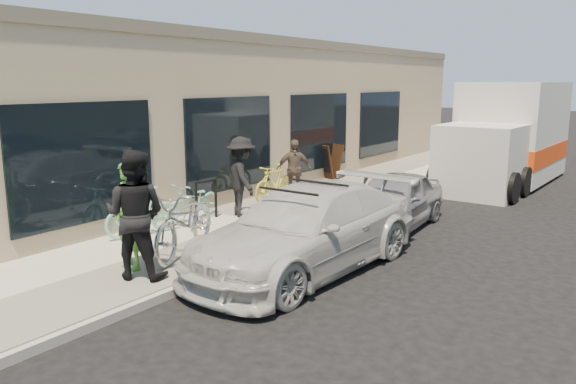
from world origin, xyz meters
The scene contains 17 objects.
ground centered at (0.00, 0.00, 0.00)m, with size 120.00×120.00×0.00m, color black.
sidewalk centered at (-2.00, 3.00, 0.07)m, with size 3.00×34.00×0.15m, color #B5B1A3.
curb centered at (-0.45, 3.00, 0.07)m, with size 0.12×34.00×0.13m, color #A5A197.
storefront centered at (-5.24, 7.99, 2.12)m, with size 3.60×20.00×4.22m.
bike_rack centered at (-2.83, 2.43, 0.67)m, with size 0.10×0.61×0.85m.
sandwich_board centered at (-3.39, 8.37, 0.68)m, with size 0.80×0.81×1.03m.
sedan_white centered at (0.47, 1.31, 0.69)m, with size 2.24×4.86×1.42m.
sedan_silver centered at (0.47, 4.63, 0.59)m, with size 1.39×3.46×1.18m, color #96969B.
moving_truck centered at (0.97, 11.57, 1.35)m, with size 2.48×6.25×3.04m.
tandem_bike centered at (-1.41, 0.43, 0.72)m, with size 0.76×2.19×1.15m, color #B3B3B5.
woman_rider centered at (-1.57, -0.61, 1.01)m, with size 0.63×0.41×1.72m, color #4FA436.
man_standing centered at (-1.18, -0.80, 1.12)m, with size 0.94×0.73×1.94m, color black.
cruiser_bike_a centered at (-2.94, 0.79, 0.61)m, with size 0.43×1.53×0.92m, color #88CBB7.
cruiser_bike_b centered at (-3.04, 2.29, 0.55)m, with size 0.53×1.53×0.80m, color #88CBB7.
cruiser_bike_c centered at (-2.76, 4.77, 0.61)m, with size 0.44×1.54×0.93m, color gold.
bystander_a centered at (-2.42, 3.11, 1.02)m, with size 1.13×0.65×1.74m, color black.
bystander_b centered at (-2.49, 5.21, 0.90)m, with size 0.88×0.37×1.51m, color brown.
Camera 1 is at (5.36, -6.10, 3.06)m, focal length 35.00 mm.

